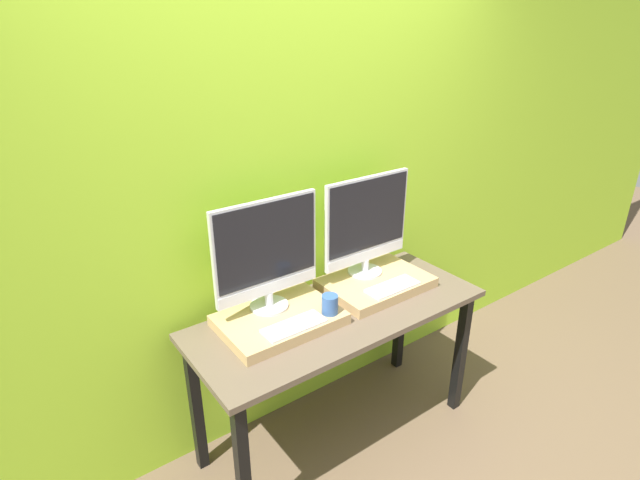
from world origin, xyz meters
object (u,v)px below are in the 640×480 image
object	(u,v)px
monitor_left	(267,252)
mug	(330,304)
keyboard_left	(294,326)
keyboard_right	(392,287)
monitor_right	(367,223)

from	to	relation	value
monitor_left	mug	xyz separation A→B (m)	(0.20, -0.21, -0.24)
keyboard_left	mug	size ratio (longest dim) A/B	3.15
monitor_left	keyboard_right	bearing A→B (deg)	-19.62
mug	monitor_right	xyz separation A→B (m)	(0.40, 0.21, 0.24)
keyboard_left	monitor_right	xyz separation A→B (m)	(0.59, 0.21, 0.28)
monitor_left	keyboard_left	world-z (taller)	monitor_left
mug	keyboard_right	size ratio (longest dim) A/B	0.32
monitor_left	mug	distance (m)	0.37
mug	keyboard_right	bearing A→B (deg)	0.00
monitor_right	keyboard_right	world-z (taller)	monitor_right
monitor_right	keyboard_left	bearing A→B (deg)	-160.38
monitor_right	monitor_left	bearing A→B (deg)	180.00
monitor_left	monitor_right	world-z (taller)	same
keyboard_left	keyboard_right	world-z (taller)	same
monitor_right	keyboard_right	bearing A→B (deg)	-90.00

